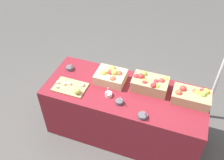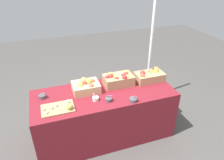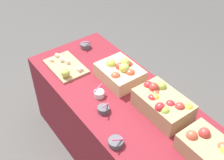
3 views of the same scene
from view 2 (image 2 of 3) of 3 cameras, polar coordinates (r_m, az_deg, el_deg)
ground_plane at (r=3.26m, az=-1.97°, el=-14.44°), size 10.00×10.00×0.00m
table at (r=3.02m, az=-2.09°, el=-9.37°), size 1.90×0.76×0.74m
apple_crate_left at (r=3.10m, az=10.27°, el=1.14°), size 0.41×0.24×0.17m
apple_crate_middle at (r=2.93m, az=1.76°, el=0.17°), size 0.41×0.26×0.19m
apple_crate_right at (r=2.81m, az=-7.11°, el=-1.71°), size 0.35×0.28×0.18m
cutting_board_front at (r=2.56m, az=-14.11°, el=-7.42°), size 0.38×0.26×0.09m
sample_bowl_near at (r=2.82m, az=-18.52°, el=-4.28°), size 0.09×0.10×0.09m
sample_bowl_mid at (r=2.62m, az=-0.92°, el=-5.33°), size 0.09×0.10×0.10m
sample_bowl_far at (r=2.63m, az=5.85°, el=-5.37°), size 0.10×0.10×0.10m
sample_bowl_extra at (r=2.64m, az=-4.53°, el=-5.11°), size 0.08×0.09×0.10m
tent_pole at (r=3.58m, az=10.50°, el=8.02°), size 0.04×0.04×1.96m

